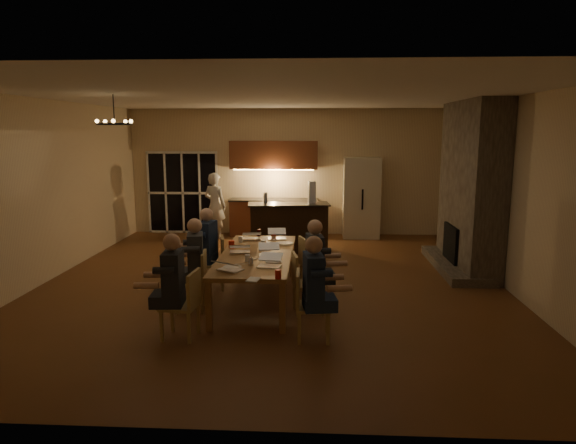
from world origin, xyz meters
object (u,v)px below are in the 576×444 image
(can_cola, at_px, (259,233))
(bar_blender, at_px, (312,192))
(bar_island, at_px, (289,228))
(person_left_near, at_px, (173,287))
(chair_right_mid, at_px, (308,283))
(laptop_c, at_px, (240,245))
(bar_bottle, at_px, (266,198))
(mug_back, at_px, (241,239))
(laptop_f, at_px, (277,233))
(plate_near, at_px, (274,262))
(chair_left_mid, at_px, (191,281))
(chair_left_near, at_px, (180,305))
(chair_left_far, at_px, (211,263))
(chandelier, at_px, (115,124))
(refrigerator, at_px, (361,198))
(mug_front, at_px, (248,258))
(mug_mid, at_px, (263,243))
(chair_right_near, at_px, (314,306))
(redcup_far, at_px, (274,232))
(person_right_mid, at_px, (315,266))
(laptop_a, at_px, (230,262))
(person_left_far, at_px, (207,249))
(plate_left, at_px, (232,267))
(plate_far, at_px, (286,243))
(laptop_d, at_px, (269,248))
(chair_right_far, at_px, (314,263))
(laptop_e, at_px, (251,233))
(redcup_mid, at_px, (232,244))
(laptop_b, at_px, (269,259))
(redcup_near, at_px, (278,274))
(dining_table, at_px, (257,277))
(can_silver, at_px, (251,262))
(person_right_near, at_px, (313,290))

(can_cola, distance_m, bar_blender, 2.31)
(bar_island, xyz_separation_m, person_left_near, (-1.21, -4.93, 0.15))
(person_left_near, bearing_deg, chair_right_mid, 117.20)
(laptop_c, relative_size, bar_bottle, 1.33)
(laptop_c, relative_size, bar_blender, 0.67)
(laptop_c, relative_size, mug_back, 3.20)
(laptop_f, bearing_deg, plate_near, -93.64)
(chair_left_mid, distance_m, person_left_near, 1.08)
(chair_left_near, relative_size, bar_blender, 1.87)
(chair_left_far, height_order, chandelier, chandelier)
(refrigerator, height_order, plate_near, refrigerator)
(laptop_f, bearing_deg, mug_front, -107.25)
(plate_near, bearing_deg, mug_mid, 103.91)
(chair_right_near, bearing_deg, mug_front, 42.44)
(redcup_far, bearing_deg, bar_bottle, 100.00)
(person_right_mid, distance_m, laptop_a, 1.28)
(person_left_far, relative_size, plate_left, 5.29)
(laptop_a, xyz_separation_m, can_cola, (0.13, 2.36, -0.05))
(plate_far, bearing_deg, laptop_d, -103.33)
(chair_left_near, bearing_deg, chair_right_far, 147.58)
(refrigerator, xyz_separation_m, person_left_far, (-2.95, -4.47, -0.31))
(chair_left_near, xyz_separation_m, chair_left_mid, (-0.10, 1.02, 0.00))
(bar_island, height_order, laptop_e, bar_island)
(chair_left_near, height_order, redcup_mid, chair_left_near)
(chair_right_far, distance_m, laptop_b, 1.59)
(chandelier, relative_size, redcup_near, 4.61)
(bar_island, xyz_separation_m, chair_left_near, (-1.14, -4.90, -0.10))
(laptop_e, bearing_deg, chair_left_near, 66.14)
(chair_left_mid, xyz_separation_m, laptop_f, (1.16, 1.66, 0.42))
(dining_table, distance_m, can_silver, 0.86)
(dining_table, xyz_separation_m, chair_left_far, (-0.84, 0.54, 0.07))
(chair_right_far, height_order, redcup_far, chair_right_far)
(chair_left_near, bearing_deg, bar_island, 172.72)
(chair_right_far, height_order, bar_bottle, bar_bottle)
(chair_left_mid, bearing_deg, chair_left_far, 169.88)
(redcup_far, xyz_separation_m, plate_near, (0.17, -1.97, -0.05))
(laptop_c, bearing_deg, laptop_a, 82.86)
(person_right_near, bearing_deg, person_left_far, 30.33)
(laptop_e, relative_size, redcup_mid, 2.67)
(chair_right_far, distance_m, person_left_far, 1.82)
(person_right_mid, relative_size, mug_back, 13.80)
(laptop_a, bearing_deg, person_right_mid, -127.00)
(laptop_f, distance_m, bar_bottle, 2.25)
(laptop_e, bearing_deg, refrigerator, -130.93)
(redcup_near, xyz_separation_m, bar_blender, (0.39, 4.79, 0.51))
(bar_bottle, bearing_deg, person_left_far, -104.61)
(laptop_d, xyz_separation_m, mug_front, (-0.29, -0.38, -0.06))
(chair_left_near, bearing_deg, plate_near, 138.56)
(person_right_mid, xyz_separation_m, mug_front, (-0.99, -0.02, 0.11))
(redcup_near, relative_size, plate_far, 0.46)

